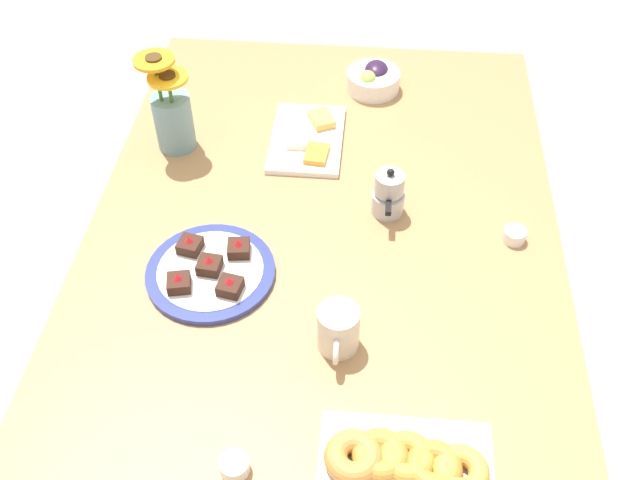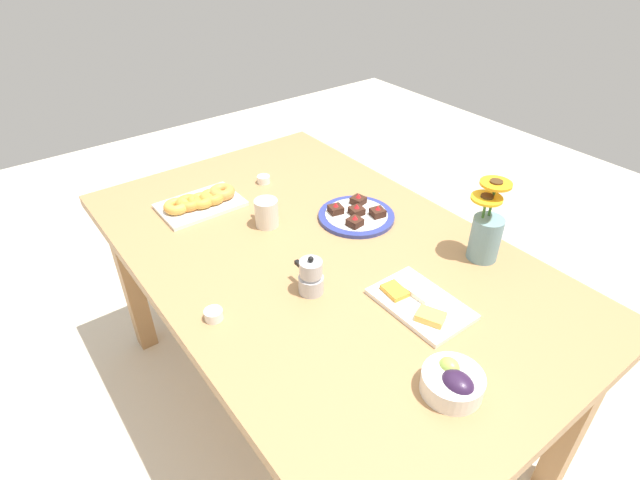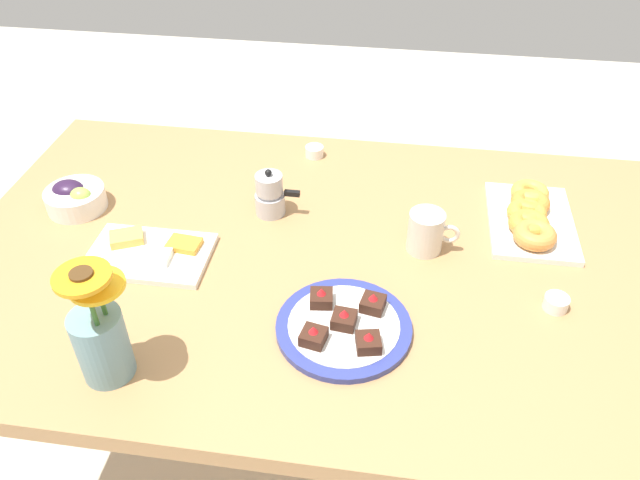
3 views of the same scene
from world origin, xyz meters
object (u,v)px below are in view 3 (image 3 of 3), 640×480
object	(u,v)px
jam_cup_berry	(556,302)
dessert_plate	(344,326)
flower_vase	(101,338)
coffee_mug	(426,231)
grape_bowl	(75,197)
jam_cup_honey	(314,151)
dining_table	(320,283)
cheese_platter	(150,253)
croissant_platter	(530,217)
moka_pot	(270,195)

from	to	relation	value
jam_cup_berry	dessert_plate	world-z (taller)	dessert_plate
dessert_plate	flower_vase	bearing A→B (deg)	-158.22
coffee_mug	jam_cup_berry	world-z (taller)	coffee_mug
grape_bowl	flower_vase	distance (m)	0.54
grape_bowl	jam_cup_honey	size ratio (longest dim) A/B	2.88
jam_cup_berry	jam_cup_honey	bearing A→B (deg)	138.33
jam_cup_berry	coffee_mug	bearing A→B (deg)	150.38
grape_bowl	dessert_plate	xyz separation A→B (m)	(0.67, -0.30, -0.02)
dining_table	dessert_plate	bearing A→B (deg)	-70.15
cheese_platter	flower_vase	xyz separation A→B (m)	(0.04, -0.31, 0.08)
grape_bowl	croissant_platter	world-z (taller)	grape_bowl
grape_bowl	croissant_platter	xyz separation A→B (m)	(1.06, 0.09, -0.01)
grape_bowl	croissant_platter	bearing A→B (deg)	4.77
cheese_platter	jam_cup_berry	distance (m)	0.84
dining_table	dessert_plate	world-z (taller)	dessert_plate
dining_table	coffee_mug	distance (m)	0.27
grape_bowl	flower_vase	world-z (taller)	flower_vase
dining_table	jam_cup_berry	size ratio (longest dim) A/B	33.33
croissant_platter	moka_pot	xyz separation A→B (m)	(-0.60, -0.04, 0.03)
flower_vase	jam_cup_honey	bearing A→B (deg)	72.34
croissant_platter	dining_table	bearing A→B (deg)	-159.21
croissant_platter	jam_cup_honey	bearing A→B (deg)	157.11
cheese_platter	croissant_platter	world-z (taller)	croissant_platter
grape_bowl	moka_pot	world-z (taller)	moka_pot
cheese_platter	jam_cup_honey	bearing A→B (deg)	57.95
coffee_mug	flower_vase	distance (m)	0.69
cheese_platter	flower_vase	distance (m)	0.32
jam_cup_honey	dessert_plate	bearing A→B (deg)	-76.18
jam_cup_honey	flower_vase	world-z (taller)	flower_vase
dining_table	flower_vase	size ratio (longest dim) A/B	6.39
cheese_platter	jam_cup_honey	distance (m)	0.54
coffee_mug	grape_bowl	xyz separation A→B (m)	(-0.82, 0.03, -0.02)
coffee_mug	croissant_platter	bearing A→B (deg)	27.34
cheese_platter	dining_table	bearing A→B (deg)	9.48
dining_table	jam_cup_berry	xyz separation A→B (m)	(0.48, -0.09, 0.10)
jam_cup_honey	jam_cup_berry	size ratio (longest dim) A/B	1.00
cheese_platter	jam_cup_berry	bearing A→B (deg)	-2.27
cheese_platter	moka_pot	distance (m)	0.30
grape_bowl	croissant_platter	size ratio (longest dim) A/B	0.49
coffee_mug	dessert_plate	distance (m)	0.31
cheese_platter	moka_pot	xyz separation A→B (m)	(0.23, 0.19, 0.04)
coffee_mug	dessert_plate	bearing A→B (deg)	-119.03
dining_table	cheese_platter	bearing A→B (deg)	-170.52
dining_table	croissant_platter	xyz separation A→B (m)	(0.46, 0.17, 0.11)
moka_pot	dessert_plate	bearing A→B (deg)	-58.37
coffee_mug	jam_cup_berry	bearing A→B (deg)	-29.62
croissant_platter	moka_pot	distance (m)	0.60
dining_table	flower_vase	xyz separation A→B (m)	(-0.32, -0.37, 0.17)
cheese_platter	jam_cup_berry	size ratio (longest dim) A/B	5.42
croissant_platter	moka_pot	bearing A→B (deg)	-176.16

